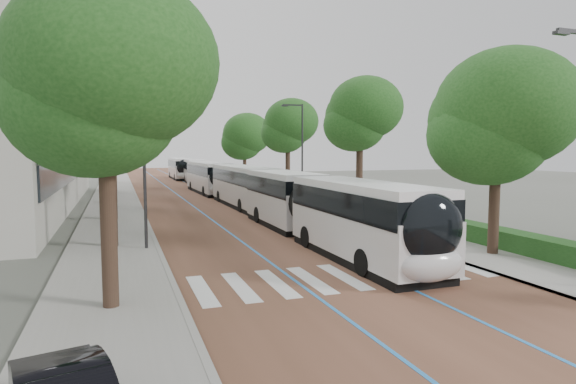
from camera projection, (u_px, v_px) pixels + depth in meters
name	position (u px, v px, depth m)	size (l,w,h in m)	color
ground	(351.00, 285.00, 15.98)	(160.00, 160.00, 0.00)	#51544C
road	(187.00, 190.00, 53.52)	(11.00, 140.00, 0.02)	brown
sidewalk_left	(115.00, 192.00, 51.01)	(4.00, 140.00, 0.12)	gray
sidewalk_right	(252.00, 188.00, 56.02)	(4.00, 140.00, 0.12)	gray
kerb_left	(134.00, 191.00, 51.65)	(0.20, 140.00, 0.14)	gray
kerb_right	(236.00, 188.00, 55.39)	(0.20, 140.00, 0.14)	gray
zebra_crossing	(343.00, 276.00, 16.98)	(10.55, 3.60, 0.01)	silver
lane_line_left	(172.00, 191.00, 52.99)	(0.12, 126.00, 0.01)	#297ED1
lane_line_right	(201.00, 190.00, 54.06)	(0.12, 126.00, 0.01)	#297ED1
hedge	(558.00, 251.00, 18.97)	(1.20, 14.00, 0.80)	#173C14
streetlight_far	(300.00, 146.00, 38.42)	(1.82, 0.20, 8.00)	#2A2A2C
lamp_post_left	(144.00, 158.00, 21.09)	(0.14, 0.14, 8.00)	#2A2A2C
trees_left	(112.00, 117.00, 36.26)	(6.31, 60.70, 10.03)	black
trees_right	(308.00, 131.00, 39.54)	(6.00, 47.93, 8.64)	black
lead_bus	(323.00, 210.00, 23.06)	(2.61, 18.41, 3.20)	black
bus_queued_0	(245.00, 186.00, 37.80)	(2.66, 12.42, 3.20)	silver
bus_queued_1	(209.00, 178.00, 49.85)	(2.82, 12.45, 3.20)	silver
bus_queued_2	(197.00, 172.00, 62.71)	(3.24, 12.52, 3.20)	silver
bus_queued_3	(180.00, 169.00, 74.14)	(2.63, 12.42, 3.20)	silver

